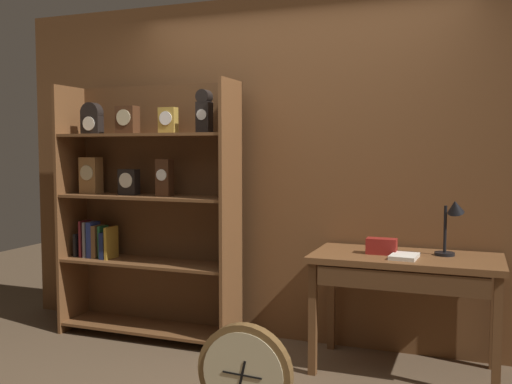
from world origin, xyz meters
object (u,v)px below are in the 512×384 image
at_px(workbench, 405,271).
at_px(toolbox_small, 382,246).
at_px(desk_lamp, 452,220).
at_px(bookshelf, 144,209).
at_px(open_repair_manual, 404,256).
at_px(round_clock_large, 245,375).

xyz_separation_m(workbench, toolbox_small, (-0.15, 0.01, 0.15)).
xyz_separation_m(desk_lamp, toolbox_small, (-0.43, -0.07, -0.18)).
relative_size(workbench, desk_lamp, 3.13).
xyz_separation_m(bookshelf, workbench, (1.98, -0.07, -0.32)).
height_order(desk_lamp, open_repair_manual, desk_lamp).
bearing_deg(bookshelf, toolbox_small, -1.95).
relative_size(toolbox_small, open_repair_manual, 0.88).
xyz_separation_m(desk_lamp, open_repair_manual, (-0.27, -0.16, -0.22)).
relative_size(workbench, round_clock_large, 2.15).
bearing_deg(desk_lamp, round_clock_large, -130.33).
distance_m(toolbox_small, open_repair_manual, 0.19).
height_order(workbench, round_clock_large, workbench).
xyz_separation_m(toolbox_small, round_clock_large, (-0.53, -1.07, -0.54)).
bearing_deg(bookshelf, workbench, -2.07).
relative_size(desk_lamp, toolbox_small, 1.97).
xyz_separation_m(bookshelf, toolbox_small, (1.82, -0.06, -0.17)).
relative_size(workbench, open_repair_manual, 5.43).
distance_m(workbench, desk_lamp, 0.44).
xyz_separation_m(bookshelf, round_clock_large, (1.29, -1.13, -0.71)).
relative_size(bookshelf, toolbox_small, 10.09).
relative_size(open_repair_manual, round_clock_large, 0.40).
distance_m(desk_lamp, toolbox_small, 0.47).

